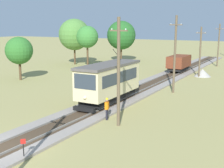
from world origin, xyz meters
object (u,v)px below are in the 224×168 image
object	(u,v)px
red_tram	(109,81)
freight_car	(179,63)
tree_left_far	(121,35)
track_worker	(107,108)
utility_pole_far	(200,52)
tree_right_far	(19,51)
utility_pole_near_tram	(119,72)
utility_pole_distant	(219,45)
tree_right_near	(74,35)
trackside_signal_marker	(23,148)
gravel_pile	(202,73)
tree_horizon	(87,37)
utility_pole_mid	(175,54)

from	to	relation	value
red_tram	freight_car	bearing A→B (deg)	90.01
tree_left_far	freight_car	bearing A→B (deg)	-31.64
red_tram	track_worker	xyz separation A→B (m)	(2.30, -4.40, -1.21)
utility_pole_far	tree_right_far	distance (m)	24.66
utility_pole_far	utility_pole_near_tram	bearing A→B (deg)	-90.00
utility_pole_distant	tree_right_far	distance (m)	33.95
track_worker	tree_left_far	size ratio (longest dim) A/B	0.22
utility_pole_far	tree_right_near	size ratio (longest dim) A/B	0.84
utility_pole_near_tram	trackside_signal_marker	bearing A→B (deg)	-103.55
freight_car	utility_pole_near_tram	size ratio (longest dim) A/B	0.66
red_tram	gravel_pile	xyz separation A→B (m)	(4.02, 20.10, -1.64)
track_worker	tree_left_far	bearing A→B (deg)	-75.28
utility_pole_distant	tree_left_far	bearing A→B (deg)	-174.33
tree_right_far	tree_left_far	bearing A→B (deg)	84.90
tree_left_far	tree_horizon	distance (m)	11.16
red_tram	utility_pole_distant	size ratio (longest dim) A/B	1.15
utility_pole_mid	tree_horizon	bearing A→B (deg)	148.01
freight_car	red_tram	bearing A→B (deg)	-89.99
gravel_pile	trackside_signal_marker	bearing A→B (deg)	-93.71
utility_pole_mid	utility_pole_far	xyz separation A→B (m)	(0.00, 11.42, -0.64)
utility_pole_mid	utility_pole_far	size ratio (longest dim) A/B	1.18
freight_car	utility_pole_far	xyz separation A→B (m)	(3.75, -2.62, 2.06)
utility_pole_near_tram	utility_pole_far	distance (m)	24.44
utility_pole_near_tram	utility_pole_distant	bearing A→B (deg)	90.00
tree_right_near	trackside_signal_marker	bearing A→B (deg)	-58.44
utility_pole_near_tram	tree_right_near	xyz separation A→B (m)	(-23.68, 27.74, 1.44)
tree_left_far	track_worker	bearing A→B (deg)	-64.45
trackside_signal_marker	gravel_pile	bearing A→B (deg)	86.29
gravel_pile	track_worker	bearing A→B (deg)	-94.02
red_tram	utility_pole_mid	world-z (taller)	utility_pole_mid
gravel_pile	utility_pole_mid	bearing A→B (deg)	-91.28
utility_pole_far	tree_horizon	bearing A→B (deg)	178.72
utility_pole_mid	freight_car	bearing A→B (deg)	104.96
utility_pole_far	tree_horizon	world-z (taller)	tree_horizon
utility_pole_far	tree_right_near	xyz separation A→B (m)	(-23.68, 3.31, 1.87)
gravel_pile	tree_right_far	world-z (taller)	tree_right_far
red_tram	track_worker	size ratio (longest dim) A/B	4.79
utility_pole_distant	track_worker	size ratio (longest dim) A/B	4.17
tree_right_far	red_tram	bearing A→B (deg)	-18.27
utility_pole_far	freight_car	bearing A→B (deg)	145.09
trackside_signal_marker	tree_left_far	bearing A→B (deg)	110.54
utility_pole_far	track_worker	bearing A→B (deg)	-93.51
gravel_pile	tree_horizon	bearing A→B (deg)	-178.62
red_tram	gravel_pile	size ratio (longest dim) A/B	3.62
gravel_pile	tree_horizon	size ratio (longest dim) A/B	0.33
tree_horizon	gravel_pile	bearing A→B (deg)	1.38
utility_pole_far	trackside_signal_marker	xyz separation A→B (m)	(-1.87, -32.20, -2.95)
red_tram	trackside_signal_marker	world-z (taller)	red_tram
gravel_pile	utility_pole_distant	bearing A→B (deg)	91.26
utility_pole_mid	utility_pole_far	distance (m)	11.44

